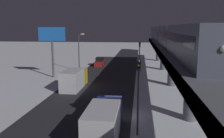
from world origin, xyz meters
name	(u,v)px	position (x,y,z in m)	size (l,w,h in m)	color
ground_plane	(118,116)	(0.00, 0.00, 0.00)	(240.00, 240.00, 0.00)	white
avenue_asphalt	(78,115)	(4.14, 0.00, 0.00)	(11.00, 98.12, 0.01)	#28282D
elevated_railway	(192,70)	(-6.93, 0.00, 4.93)	(5.00, 98.12, 5.73)	slate
subway_train	(164,34)	(-7.02, -29.10, 7.51)	(2.94, 74.07, 3.40)	#4C5160
sedan_red	(100,62)	(7.34, -31.90, 0.78)	(1.91, 4.45, 1.97)	#A51E1E
box_truck	(74,79)	(7.54, -10.77, 1.35)	(2.40, 7.40, 2.80)	gold
delivery_van	(104,121)	(0.74, 4.69, 1.35)	(2.40, 7.40, 2.80)	navy
traffic_light_near	(138,86)	(-1.96, 4.04, 4.20)	(0.32, 0.44, 6.40)	#2D2D2D
traffic_light_mid	(140,54)	(-1.96, -19.97, 4.20)	(0.32, 0.44, 6.40)	#2D2D2D
commercial_billboard	(52,39)	(13.36, -17.87, 6.83)	(4.80, 0.36, 8.90)	#4C4C51
street_lamp_far	(80,47)	(10.21, -25.00, 4.81)	(1.35, 0.44, 7.65)	#38383D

